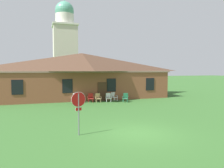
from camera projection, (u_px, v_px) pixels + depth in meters
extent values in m
plane|color=#336028|center=(139.00, 133.00, 11.77)|extent=(200.00, 200.00, 0.00)
cube|color=brown|center=(82.00, 84.00, 28.54)|extent=(19.86, 10.00, 3.20)
cube|color=#926D5E|center=(82.00, 72.00, 28.43)|extent=(20.26, 10.20, 0.16)
pyramid|color=#4C3323|center=(82.00, 62.00, 28.35)|extent=(20.66, 10.40, 2.35)
cube|color=black|center=(17.00, 87.00, 21.46)|extent=(1.10, 0.06, 1.50)
cube|color=black|center=(67.00, 86.00, 22.99)|extent=(1.10, 0.06, 1.50)
cube|color=black|center=(111.00, 85.00, 24.52)|extent=(1.10, 0.06, 1.50)
cube|color=black|center=(150.00, 84.00, 26.05)|extent=(1.10, 0.06, 1.50)
cube|color=#422819|center=(103.00, 91.00, 24.24)|extent=(1.10, 0.06, 2.10)
cube|color=beige|center=(65.00, 57.00, 45.51)|extent=(4.80, 4.80, 12.66)
cube|color=silver|center=(65.00, 26.00, 45.08)|extent=(5.18, 5.18, 0.36)
cylinder|color=silver|center=(65.00, 19.00, 45.00)|extent=(3.80, 3.80, 2.20)
sphere|color=#569E84|center=(65.00, 11.00, 44.88)|extent=(3.88, 3.88, 3.88)
cylinder|color=slate|center=(79.00, 114.00, 11.38)|extent=(0.07, 0.07, 2.26)
cylinder|color=white|center=(78.00, 99.00, 11.34)|extent=(0.79, 0.17, 0.81)
cylinder|color=#B71414|center=(79.00, 99.00, 11.32)|extent=(0.75, 0.17, 0.76)
cube|color=#B71414|center=(79.00, 109.00, 11.36)|extent=(0.32, 0.09, 0.16)
cube|color=white|center=(79.00, 109.00, 11.38)|extent=(0.34, 0.08, 0.18)
cube|color=silver|center=(77.00, 101.00, 22.81)|extent=(0.06, 0.06, 0.36)
cube|color=silver|center=(72.00, 101.00, 22.81)|extent=(0.06, 0.06, 0.36)
cube|color=silver|center=(77.00, 100.00, 23.25)|extent=(0.06, 0.06, 0.36)
cube|color=silver|center=(73.00, 100.00, 23.25)|extent=(0.06, 0.06, 0.36)
cube|color=silver|center=(75.00, 99.00, 23.02)|extent=(0.68, 0.66, 0.05)
cube|color=silver|center=(75.00, 96.00, 23.31)|extent=(0.55, 0.34, 0.54)
cube|color=silver|center=(77.00, 97.00, 22.98)|extent=(0.20, 0.46, 0.03)
cube|color=silver|center=(77.00, 98.00, 22.83)|extent=(0.05, 0.05, 0.22)
cube|color=silver|center=(72.00, 97.00, 22.98)|extent=(0.20, 0.46, 0.03)
cube|color=silver|center=(72.00, 98.00, 22.83)|extent=(0.05, 0.05, 0.22)
cube|color=tan|center=(82.00, 101.00, 22.79)|extent=(0.07, 0.07, 0.36)
cube|color=tan|center=(78.00, 101.00, 22.86)|extent=(0.07, 0.07, 0.36)
cube|color=tan|center=(83.00, 100.00, 23.23)|extent=(0.07, 0.07, 0.36)
cube|color=tan|center=(79.00, 100.00, 23.29)|extent=(0.07, 0.07, 0.36)
cube|color=tan|center=(81.00, 99.00, 23.03)|extent=(0.71, 0.70, 0.05)
cube|color=tan|center=(82.00, 96.00, 23.32)|extent=(0.54, 0.40, 0.54)
cube|color=tan|center=(83.00, 97.00, 22.96)|extent=(0.26, 0.45, 0.03)
cube|color=tan|center=(83.00, 98.00, 22.80)|extent=(0.05, 0.05, 0.22)
cube|color=tan|center=(78.00, 97.00, 23.04)|extent=(0.26, 0.45, 0.03)
cube|color=tan|center=(78.00, 98.00, 22.88)|extent=(0.05, 0.05, 0.22)
cube|color=maroon|center=(93.00, 101.00, 22.92)|extent=(0.06, 0.06, 0.36)
cube|color=maroon|center=(89.00, 101.00, 22.85)|extent=(0.06, 0.06, 0.36)
cube|color=maroon|center=(93.00, 100.00, 23.36)|extent=(0.06, 0.06, 0.36)
cube|color=maroon|center=(88.00, 100.00, 23.29)|extent=(0.06, 0.06, 0.36)
cube|color=maroon|center=(91.00, 99.00, 23.09)|extent=(0.62, 0.60, 0.05)
cube|color=maroon|center=(91.00, 96.00, 23.38)|extent=(0.54, 0.27, 0.54)
cube|color=maroon|center=(93.00, 97.00, 23.10)|extent=(0.14, 0.47, 0.03)
cube|color=maroon|center=(93.00, 98.00, 22.95)|extent=(0.05, 0.05, 0.22)
cube|color=maroon|center=(88.00, 97.00, 23.02)|extent=(0.14, 0.47, 0.03)
cube|color=maroon|center=(88.00, 98.00, 22.86)|extent=(0.05, 0.05, 0.22)
cube|color=tan|center=(101.00, 101.00, 22.96)|extent=(0.05, 0.05, 0.36)
cube|color=tan|center=(96.00, 101.00, 22.84)|extent=(0.05, 0.05, 0.36)
cube|color=tan|center=(100.00, 100.00, 23.39)|extent=(0.05, 0.05, 0.36)
cube|color=tan|center=(96.00, 100.00, 23.26)|extent=(0.05, 0.05, 0.36)
cube|color=tan|center=(98.00, 99.00, 23.10)|extent=(0.56, 0.54, 0.05)
cube|color=tan|center=(98.00, 96.00, 23.38)|extent=(0.52, 0.21, 0.54)
cube|color=tan|center=(101.00, 97.00, 23.15)|extent=(0.07, 0.47, 0.03)
cube|color=tan|center=(101.00, 98.00, 23.00)|extent=(0.04, 0.04, 0.22)
cube|color=tan|center=(96.00, 97.00, 22.98)|extent=(0.07, 0.47, 0.03)
cube|color=tan|center=(96.00, 98.00, 22.84)|extent=(0.04, 0.04, 0.22)
cube|color=white|center=(111.00, 101.00, 23.16)|extent=(0.06, 0.06, 0.36)
cube|color=white|center=(107.00, 101.00, 23.12)|extent=(0.06, 0.06, 0.36)
cube|color=white|center=(110.00, 100.00, 23.60)|extent=(0.06, 0.06, 0.36)
cube|color=white|center=(106.00, 100.00, 23.56)|extent=(0.06, 0.06, 0.36)
cube|color=white|center=(108.00, 98.00, 23.35)|extent=(0.64, 0.62, 0.05)
cube|color=white|center=(108.00, 95.00, 23.64)|extent=(0.54, 0.30, 0.54)
cube|color=white|center=(111.00, 97.00, 23.34)|extent=(0.16, 0.47, 0.03)
cube|color=white|center=(111.00, 98.00, 23.19)|extent=(0.05, 0.05, 0.22)
cube|color=white|center=(106.00, 97.00, 23.29)|extent=(0.16, 0.47, 0.03)
cube|color=white|center=(106.00, 98.00, 23.13)|extent=(0.05, 0.05, 0.22)
cube|color=white|center=(117.00, 99.00, 24.19)|extent=(0.06, 0.06, 0.36)
cube|color=white|center=(114.00, 100.00, 23.92)|extent=(0.06, 0.06, 0.36)
cube|color=white|center=(115.00, 99.00, 24.55)|extent=(0.06, 0.06, 0.36)
cube|color=white|center=(112.00, 99.00, 24.28)|extent=(0.06, 0.06, 0.36)
cube|color=white|center=(114.00, 97.00, 24.22)|extent=(0.68, 0.66, 0.05)
cube|color=white|center=(113.00, 95.00, 24.45)|extent=(0.55, 0.34, 0.54)
cube|color=white|center=(117.00, 96.00, 24.37)|extent=(0.20, 0.46, 0.03)
cube|color=white|center=(117.00, 97.00, 24.24)|extent=(0.05, 0.05, 0.22)
cube|color=white|center=(112.00, 96.00, 24.02)|extent=(0.20, 0.46, 0.03)
cube|color=white|center=(113.00, 97.00, 23.90)|extent=(0.05, 0.05, 0.22)
cube|color=#28704C|center=(127.00, 101.00, 22.99)|extent=(0.07, 0.07, 0.36)
cube|color=#28704C|center=(123.00, 101.00, 23.07)|extent=(0.07, 0.07, 0.36)
cube|color=#28704C|center=(128.00, 100.00, 23.42)|extent=(0.07, 0.07, 0.36)
cube|color=#28704C|center=(123.00, 100.00, 23.51)|extent=(0.07, 0.07, 0.36)
cube|color=#28704C|center=(125.00, 99.00, 23.23)|extent=(0.72, 0.72, 0.05)
cube|color=#28704C|center=(126.00, 95.00, 23.52)|extent=(0.54, 0.42, 0.54)
cube|color=#28704C|center=(128.00, 97.00, 23.15)|extent=(0.28, 0.44, 0.03)
cube|color=#28704C|center=(128.00, 98.00, 22.99)|extent=(0.05, 0.05, 0.22)
cube|color=#28704C|center=(123.00, 97.00, 23.25)|extent=(0.28, 0.44, 0.03)
cube|color=#28704C|center=(122.00, 98.00, 23.10)|extent=(0.05, 0.05, 0.22)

